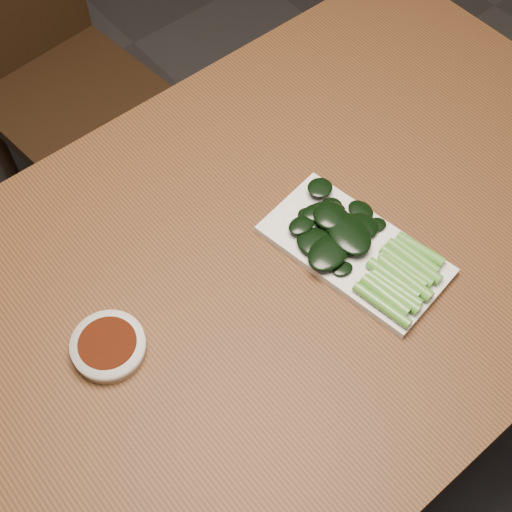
{
  "coord_description": "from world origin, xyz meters",
  "views": [
    {
      "loc": [
        -0.36,
        -0.43,
        1.67
      ],
      "look_at": [
        0.01,
        0.02,
        0.76
      ],
      "focal_mm": 50.0,
      "sensor_mm": 36.0,
      "label": 1
    }
  ],
  "objects_px": {
    "table": "(258,294)",
    "sauce_bowl": "(109,346)",
    "serving_plate": "(355,250)",
    "gai_lan": "(362,249)",
    "chair_far": "(49,67)"
  },
  "relations": [
    {
      "from": "table",
      "to": "sauce_bowl",
      "type": "bearing_deg",
      "value": 172.61
    },
    {
      "from": "sauce_bowl",
      "to": "gai_lan",
      "type": "bearing_deg",
      "value": -16.76
    },
    {
      "from": "chair_far",
      "to": "sauce_bowl",
      "type": "relative_size",
      "value": 8.53
    },
    {
      "from": "table",
      "to": "sauce_bowl",
      "type": "xyz_separation_m",
      "value": [
        -0.25,
        0.03,
        0.08
      ]
    },
    {
      "from": "table",
      "to": "serving_plate",
      "type": "height_order",
      "value": "serving_plate"
    },
    {
      "from": "table",
      "to": "sauce_bowl",
      "type": "height_order",
      "value": "sauce_bowl"
    },
    {
      "from": "table",
      "to": "sauce_bowl",
      "type": "relative_size",
      "value": 13.42
    },
    {
      "from": "table",
      "to": "chair_far",
      "type": "relative_size",
      "value": 1.57
    },
    {
      "from": "sauce_bowl",
      "to": "serving_plate",
      "type": "relative_size",
      "value": 0.35
    },
    {
      "from": "sauce_bowl",
      "to": "gai_lan",
      "type": "height_order",
      "value": "gai_lan"
    },
    {
      "from": "sauce_bowl",
      "to": "table",
      "type": "bearing_deg",
      "value": -7.39
    },
    {
      "from": "chair_far",
      "to": "serving_plate",
      "type": "bearing_deg",
      "value": -92.19
    },
    {
      "from": "serving_plate",
      "to": "gai_lan",
      "type": "relative_size",
      "value": 1.08
    },
    {
      "from": "table",
      "to": "gai_lan",
      "type": "bearing_deg",
      "value": -31.58
    },
    {
      "from": "table",
      "to": "gai_lan",
      "type": "xyz_separation_m",
      "value": [
        0.13,
        -0.08,
        0.1
      ]
    }
  ]
}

